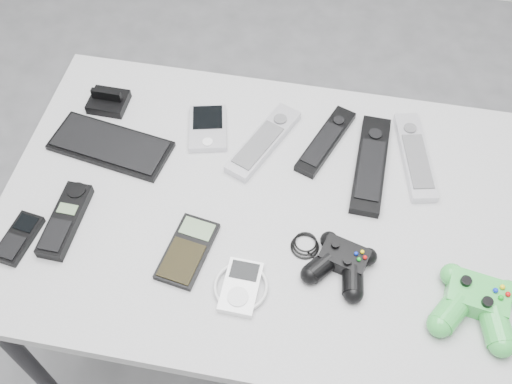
% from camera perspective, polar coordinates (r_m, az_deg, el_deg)
% --- Properties ---
extents(floor, '(3.50, 3.50, 0.00)m').
position_cam_1_polar(floor, '(1.92, 2.50, -12.17)').
color(floor, slate).
rests_on(floor, ground).
extents(desk, '(1.12, 0.72, 0.75)m').
position_cam_1_polar(desk, '(1.28, 1.50, -3.12)').
color(desk, gray).
rests_on(desk, floor).
extents(pda_keyboard, '(0.28, 0.15, 0.02)m').
position_cam_1_polar(pda_keyboard, '(1.35, -13.68, 4.34)').
color(pda_keyboard, black).
rests_on(pda_keyboard, desk).
extents(dock_bracket, '(0.09, 0.08, 0.05)m').
position_cam_1_polar(dock_bracket, '(1.43, -13.96, 8.66)').
color(dock_bracket, black).
rests_on(dock_bracket, desk).
extents(pda, '(0.11, 0.14, 0.02)m').
position_cam_1_polar(pda, '(1.35, -4.61, 6.13)').
color(pda, '#B4B2BA').
rests_on(pda, desk).
extents(remote_silver_a, '(0.14, 0.23, 0.02)m').
position_cam_1_polar(remote_silver_a, '(1.32, 0.74, 4.88)').
color(remote_silver_a, '#B4B2BA').
rests_on(remote_silver_a, desk).
extents(remote_black_a, '(0.12, 0.21, 0.02)m').
position_cam_1_polar(remote_black_a, '(1.33, 6.67, 4.88)').
color(remote_black_a, black).
rests_on(remote_black_a, desk).
extents(remote_black_b, '(0.07, 0.26, 0.02)m').
position_cam_1_polar(remote_black_b, '(1.30, 10.88, 2.66)').
color(remote_black_b, black).
rests_on(remote_black_b, desk).
extents(remote_silver_b, '(0.10, 0.24, 0.02)m').
position_cam_1_polar(remote_silver_b, '(1.33, 14.90, 3.37)').
color(remote_silver_b, '#BCBBC2').
rests_on(remote_silver_b, desk).
extents(mobile_phone, '(0.07, 0.12, 0.02)m').
position_cam_1_polar(mobile_phone, '(1.27, -21.68, -4.09)').
color(mobile_phone, black).
rests_on(mobile_phone, desk).
extents(cordless_handset, '(0.06, 0.17, 0.03)m').
position_cam_1_polar(cordless_handset, '(1.25, -17.72, -2.55)').
color(cordless_handset, black).
rests_on(cordless_handset, desk).
extents(calculator, '(0.10, 0.16, 0.02)m').
position_cam_1_polar(calculator, '(1.17, -6.54, -5.57)').
color(calculator, black).
rests_on(calculator, desk).
extents(mp3_player, '(0.11, 0.11, 0.02)m').
position_cam_1_polar(mp3_player, '(1.13, -1.45, -9.00)').
color(mp3_player, white).
rests_on(mp3_player, desk).
extents(controller_black, '(0.24, 0.19, 0.04)m').
position_cam_1_polar(controller_black, '(1.15, 8.16, -6.61)').
color(controller_black, black).
rests_on(controller_black, desk).
extents(controller_green, '(0.18, 0.19, 0.05)m').
position_cam_1_polar(controller_green, '(1.16, 20.26, -9.86)').
color(controller_green, green).
rests_on(controller_green, desk).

